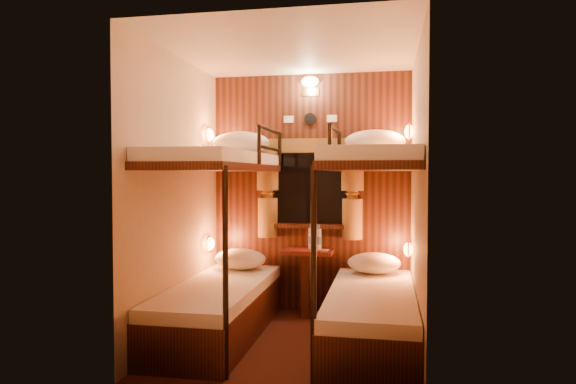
% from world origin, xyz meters
% --- Properties ---
extents(floor, '(2.10, 2.10, 0.00)m').
position_xyz_m(floor, '(0.00, 0.00, 0.00)').
color(floor, '#39130F').
rests_on(floor, ground).
extents(ceiling, '(2.10, 2.10, 0.00)m').
position_xyz_m(ceiling, '(0.00, 0.00, 2.40)').
color(ceiling, silver).
rests_on(ceiling, wall_back).
extents(wall_back, '(2.40, 0.00, 2.40)m').
position_xyz_m(wall_back, '(0.00, 1.05, 1.20)').
color(wall_back, '#C6B293').
rests_on(wall_back, floor).
extents(wall_front, '(2.40, 0.00, 2.40)m').
position_xyz_m(wall_front, '(0.00, -1.05, 1.20)').
color(wall_front, '#C6B293').
rests_on(wall_front, floor).
extents(wall_left, '(0.00, 2.40, 2.40)m').
position_xyz_m(wall_left, '(-1.00, 0.00, 1.20)').
color(wall_left, '#C6B293').
rests_on(wall_left, floor).
extents(wall_right, '(0.00, 2.40, 2.40)m').
position_xyz_m(wall_right, '(1.00, 0.00, 1.20)').
color(wall_right, '#C6B293').
rests_on(wall_right, floor).
extents(back_panel, '(2.00, 0.03, 2.40)m').
position_xyz_m(back_panel, '(0.00, 1.04, 1.20)').
color(back_panel, black).
rests_on(back_panel, floor).
extents(bunk_left, '(0.72, 1.90, 1.82)m').
position_xyz_m(bunk_left, '(-0.65, 0.07, 0.56)').
color(bunk_left, black).
rests_on(bunk_left, floor).
extents(bunk_right, '(0.72, 1.90, 1.82)m').
position_xyz_m(bunk_right, '(0.65, 0.07, 0.56)').
color(bunk_right, black).
rests_on(bunk_right, floor).
extents(window, '(1.00, 0.12, 0.79)m').
position_xyz_m(window, '(0.00, 1.00, 1.18)').
color(window, black).
rests_on(window, back_panel).
extents(curtains, '(1.10, 0.22, 1.00)m').
position_xyz_m(curtains, '(0.00, 0.97, 1.26)').
color(curtains, brown).
rests_on(curtains, back_panel).
extents(back_fixtures, '(0.54, 0.09, 0.48)m').
position_xyz_m(back_fixtures, '(0.00, 1.00, 2.25)').
color(back_fixtures, black).
rests_on(back_fixtures, back_panel).
extents(reading_lamps, '(2.00, 0.20, 1.25)m').
position_xyz_m(reading_lamps, '(-0.00, 0.70, 1.24)').
color(reading_lamps, orange).
rests_on(reading_lamps, wall_left).
extents(table, '(0.50, 0.34, 0.66)m').
position_xyz_m(table, '(0.00, 0.85, 0.41)').
color(table, '#5E2515').
rests_on(table, floor).
extents(bottle_left, '(0.07, 0.07, 0.24)m').
position_xyz_m(bottle_left, '(0.04, 0.89, 0.76)').
color(bottle_left, '#99BFE5').
rests_on(bottle_left, table).
extents(bottle_right, '(0.07, 0.07, 0.25)m').
position_xyz_m(bottle_right, '(0.10, 0.84, 0.76)').
color(bottle_right, '#99BFE5').
rests_on(bottle_right, table).
extents(sachet_a, '(0.10, 0.09, 0.01)m').
position_xyz_m(sachet_a, '(0.16, 0.83, 0.65)').
color(sachet_a, silver).
rests_on(sachet_a, table).
extents(sachet_b, '(0.09, 0.09, 0.01)m').
position_xyz_m(sachet_b, '(0.07, 0.89, 0.65)').
color(sachet_b, silver).
rests_on(sachet_b, table).
extents(pillow_lower_left, '(0.51, 0.37, 0.20)m').
position_xyz_m(pillow_lower_left, '(-0.65, 0.72, 0.56)').
color(pillow_lower_left, silver).
rests_on(pillow_lower_left, bunk_left).
extents(pillow_lower_right, '(0.50, 0.36, 0.20)m').
position_xyz_m(pillow_lower_right, '(0.65, 0.75, 0.55)').
color(pillow_lower_right, silver).
rests_on(pillow_lower_right, bunk_right).
extents(pillow_upper_left, '(0.57, 0.41, 0.22)m').
position_xyz_m(pillow_upper_left, '(-0.65, 0.76, 1.70)').
color(pillow_upper_left, silver).
rests_on(pillow_upper_left, bunk_left).
extents(pillow_upper_right, '(0.58, 0.41, 0.23)m').
position_xyz_m(pillow_upper_right, '(0.65, 0.81, 1.70)').
color(pillow_upper_right, silver).
rests_on(pillow_upper_right, bunk_right).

